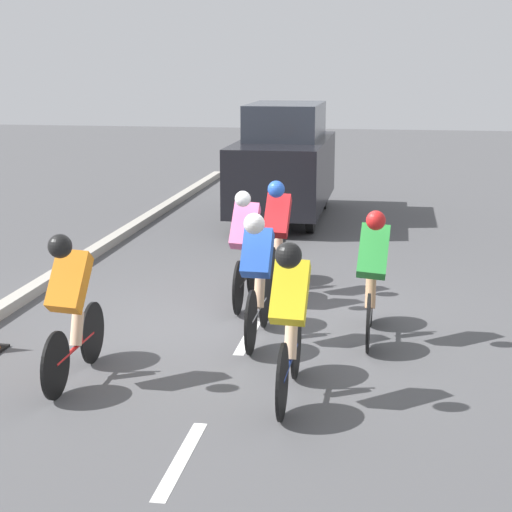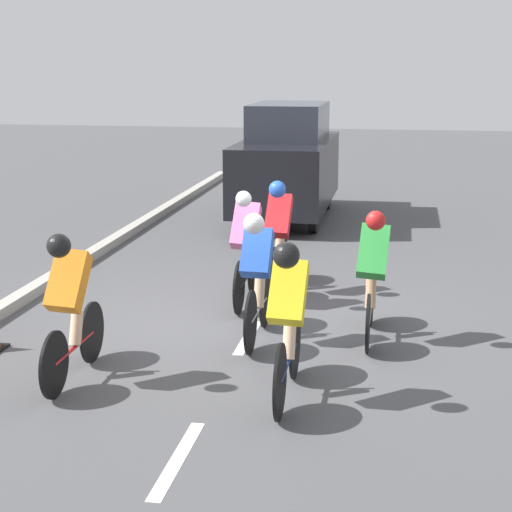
{
  "view_description": "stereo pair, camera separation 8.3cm",
  "coord_description": "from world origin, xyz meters",
  "px_view_note": "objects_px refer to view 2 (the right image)",
  "views": [
    {
      "loc": [
        -1.62,
        9.73,
        3.13
      ],
      "look_at": [
        -0.08,
        0.41,
        0.95
      ],
      "focal_mm": 60.0,
      "sensor_mm": 36.0,
      "label": 1
    },
    {
      "loc": [
        -1.7,
        9.71,
        3.13
      ],
      "look_at": [
        -0.08,
        0.41,
        0.95
      ],
      "focal_mm": 60.0,
      "sensor_mm": 36.0,
      "label": 2
    }
  ],
  "objects_px": {
    "cyclist_orange": "(70,302)",
    "cyclist_blue": "(257,274)",
    "cyclist_yellow": "(288,316)",
    "cyclist_pink": "(246,245)",
    "cyclist_green": "(372,271)",
    "support_car": "(288,162)",
    "cyclist_red": "(278,233)"
  },
  "relations": [
    {
      "from": "cyclist_blue",
      "to": "cyclist_yellow",
      "type": "bearing_deg",
      "value": 109.12
    },
    {
      "from": "cyclist_blue",
      "to": "cyclist_orange",
      "type": "bearing_deg",
      "value": 43.89
    },
    {
      "from": "cyclist_yellow",
      "to": "support_car",
      "type": "bearing_deg",
      "value": -82.15
    },
    {
      "from": "cyclist_green",
      "to": "cyclist_red",
      "type": "distance_m",
      "value": 2.34
    },
    {
      "from": "cyclist_orange",
      "to": "cyclist_pink",
      "type": "bearing_deg",
      "value": -111.76
    },
    {
      "from": "cyclist_yellow",
      "to": "cyclist_red",
      "type": "relative_size",
      "value": 1.05
    },
    {
      "from": "support_car",
      "to": "cyclist_yellow",
      "type": "bearing_deg",
      "value": 97.85
    },
    {
      "from": "cyclist_orange",
      "to": "cyclist_blue",
      "type": "bearing_deg",
      "value": -136.11
    },
    {
      "from": "cyclist_yellow",
      "to": "cyclist_pink",
      "type": "xyz_separation_m",
      "value": [
        0.97,
        -3.1,
        -0.04
      ]
    },
    {
      "from": "cyclist_red",
      "to": "support_car",
      "type": "xyz_separation_m",
      "value": [
        0.64,
        -5.52,
        0.31
      ]
    },
    {
      "from": "cyclist_yellow",
      "to": "support_car",
      "type": "relative_size",
      "value": 0.41
    },
    {
      "from": "cyclist_orange",
      "to": "support_car",
      "type": "xyz_separation_m",
      "value": [
        -0.87,
        -9.23,
        0.31
      ]
    },
    {
      "from": "cyclist_green",
      "to": "support_car",
      "type": "distance_m",
      "value": 7.69
    },
    {
      "from": "cyclist_pink",
      "to": "cyclist_red",
      "type": "xyz_separation_m",
      "value": [
        -0.32,
        -0.73,
        0.03
      ]
    },
    {
      "from": "cyclist_yellow",
      "to": "cyclist_pink",
      "type": "bearing_deg",
      "value": -72.64
    },
    {
      "from": "cyclist_yellow",
      "to": "cyclist_red",
      "type": "bearing_deg",
      "value": -80.32
    },
    {
      "from": "cyclist_orange",
      "to": "cyclist_green",
      "type": "bearing_deg",
      "value": -147.7
    },
    {
      "from": "cyclist_pink",
      "to": "cyclist_yellow",
      "type": "bearing_deg",
      "value": 107.36
    },
    {
      "from": "cyclist_green",
      "to": "cyclist_red",
      "type": "relative_size",
      "value": 0.99
    },
    {
      "from": "cyclist_orange",
      "to": "cyclist_red",
      "type": "distance_m",
      "value": 4.01
    },
    {
      "from": "cyclist_red",
      "to": "cyclist_green",
      "type": "bearing_deg",
      "value": 125.17
    },
    {
      "from": "cyclist_yellow",
      "to": "cyclist_blue",
      "type": "distance_m",
      "value": 1.74
    },
    {
      "from": "cyclist_orange",
      "to": "cyclist_red",
      "type": "xyz_separation_m",
      "value": [
        -1.51,
        -3.71,
        -0.0
      ]
    },
    {
      "from": "cyclist_orange",
      "to": "support_car",
      "type": "height_order",
      "value": "support_car"
    },
    {
      "from": "cyclist_red",
      "to": "cyclist_yellow",
      "type": "bearing_deg",
      "value": 99.68
    },
    {
      "from": "cyclist_green",
      "to": "cyclist_red",
      "type": "bearing_deg",
      "value": -54.83
    },
    {
      "from": "cyclist_green",
      "to": "support_car",
      "type": "height_order",
      "value": "support_car"
    },
    {
      "from": "cyclist_green",
      "to": "cyclist_orange",
      "type": "relative_size",
      "value": 1.0
    },
    {
      "from": "cyclist_yellow",
      "to": "cyclist_orange",
      "type": "relative_size",
      "value": 1.06
    },
    {
      "from": "cyclist_blue",
      "to": "cyclist_red",
      "type": "distance_m",
      "value": 2.18
    },
    {
      "from": "cyclist_yellow",
      "to": "cyclist_blue",
      "type": "relative_size",
      "value": 1.03
    },
    {
      "from": "cyclist_pink",
      "to": "support_car",
      "type": "bearing_deg",
      "value": -87.08
    }
  ]
}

